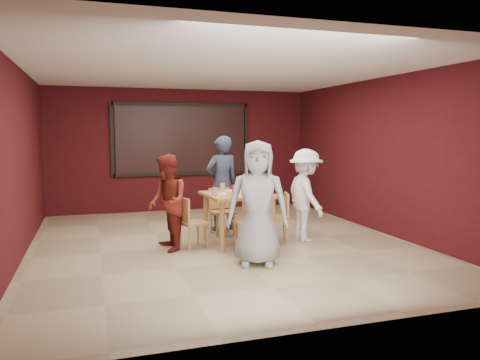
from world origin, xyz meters
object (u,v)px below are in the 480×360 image
object	(u,v)px
diner_back	(222,183)
dining_table	(238,200)
chair_right	(280,215)
diner_front	(258,203)
diner_right	(306,195)
chair_front	(254,219)
chair_back	(221,208)
chair_left	(190,220)
diner_left	(167,203)

from	to	relation	value
diner_back	dining_table	bearing A→B (deg)	77.02
dining_table	chair_right	bearing A→B (deg)	-9.16
diner_front	diner_right	xyz separation A→B (m)	(1.25, 1.10, -0.09)
chair_front	diner_back	size ratio (longest dim) A/B	0.55
chair_right	chair_front	bearing A→B (deg)	-135.53
chair_back	diner_front	world-z (taller)	diner_front
chair_left	diner_front	world-z (taller)	diner_front
chair_left	diner_right	xyz separation A→B (m)	(1.96, -0.05, 0.31)
diner_back	diner_left	xyz separation A→B (m)	(-1.20, -1.20, -0.13)
chair_right	diner_left	distance (m)	1.87
chair_right	diner_front	distance (m)	1.42
chair_left	diner_back	world-z (taller)	diner_back
chair_right	chair_back	bearing A→B (deg)	129.01
chair_front	diner_left	world-z (taller)	diner_left
chair_front	diner_front	size ratio (longest dim) A/B	0.56
dining_table	diner_left	xyz separation A→B (m)	(-1.17, -0.07, 0.02)
chair_front	diner_back	world-z (taller)	diner_back
dining_table	diner_front	size ratio (longest dim) A/B	0.65
chair_back	chair_left	xyz separation A→B (m)	(-0.75, -0.88, -0.00)
diner_back	chair_back	bearing A→B (deg)	60.85
chair_front	chair_back	size ratio (longest dim) A/B	1.18
dining_table	diner_left	bearing A→B (deg)	-176.53
diner_front	chair_right	bearing A→B (deg)	74.81
chair_back	dining_table	bearing A→B (deg)	-85.50
dining_table	diner_right	size ratio (longest dim) A/B	0.73
chair_front	chair_left	world-z (taller)	chair_front
diner_front	chair_left	bearing A→B (deg)	141.96
dining_table	diner_left	size ratio (longest dim) A/B	0.75
diner_back	diner_front	bearing A→B (deg)	75.45
diner_left	diner_front	bearing A→B (deg)	38.79
diner_right	diner_left	bearing A→B (deg)	88.27
chair_back	diner_right	bearing A→B (deg)	-37.74
chair_back	chair_left	bearing A→B (deg)	-130.43
dining_table	diner_right	distance (m)	1.15
chair_front	chair_left	xyz separation A→B (m)	(-0.82, 0.71, -0.09)
diner_back	diner_right	bearing A→B (deg)	120.51
chair_back	chair_left	size ratio (longest dim) A/B	1.01
chair_left	diner_right	world-z (taller)	diner_right
chair_back	diner_back	world-z (taller)	diner_back
chair_front	chair_back	bearing A→B (deg)	92.50
diner_front	diner_left	world-z (taller)	diner_front
diner_back	diner_right	xyz separation A→B (m)	(1.11, -1.25, -0.10)
diner_left	chair_front	bearing A→B (deg)	54.96
chair_front	diner_right	world-z (taller)	diner_right
chair_back	chair_left	world-z (taller)	chair_back
chair_left	diner_front	size ratio (longest dim) A/B	0.47
dining_table	diner_back	world-z (taller)	diner_back
chair_front	diner_front	distance (m)	0.55
dining_table	diner_left	world-z (taller)	diner_left
chair_left	diner_back	distance (m)	1.53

